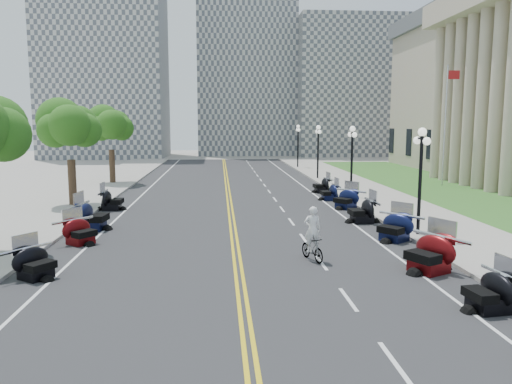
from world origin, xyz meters
name	(u,v)px	position (x,y,z in m)	size (l,w,h in m)	color
ground	(238,265)	(0.00, 0.00, 0.00)	(160.00, 160.00, 0.00)	gray
road	(231,216)	(0.00, 10.00, 0.00)	(16.00, 90.00, 0.01)	#333335
centerline_yellow_a	(229,216)	(-0.12, 10.00, 0.01)	(0.12, 90.00, 0.00)	yellow
centerline_yellow_b	(233,216)	(0.12, 10.00, 0.01)	(0.12, 90.00, 0.00)	yellow
edge_line_north	(341,214)	(6.40, 10.00, 0.01)	(0.12, 90.00, 0.00)	white
edge_line_south	(118,217)	(-6.40, 10.00, 0.01)	(0.12, 90.00, 0.00)	white
lane_dash_4	(394,362)	(3.20, -8.00, 0.01)	(0.12, 2.00, 0.00)	white
lane_dash_5	(348,299)	(3.20, -4.00, 0.01)	(0.12, 2.00, 0.00)	white
lane_dash_6	(321,263)	(3.20, 0.00, 0.01)	(0.12, 2.00, 0.00)	white
lane_dash_7	(304,239)	(3.20, 4.00, 0.01)	(0.12, 2.00, 0.00)	white
lane_dash_8	(291,222)	(3.20, 8.00, 0.01)	(0.12, 2.00, 0.00)	white
lane_dash_9	(282,209)	(3.20, 12.00, 0.01)	(0.12, 2.00, 0.00)	white
lane_dash_10	(275,199)	(3.20, 16.00, 0.01)	(0.12, 2.00, 0.00)	white
lane_dash_11	(269,192)	(3.20, 20.00, 0.01)	(0.12, 2.00, 0.00)	white
lane_dash_12	(265,185)	(3.20, 24.00, 0.01)	(0.12, 2.00, 0.00)	white
lane_dash_13	(261,180)	(3.20, 28.00, 0.01)	(0.12, 2.00, 0.00)	white
lane_dash_14	(257,175)	(3.20, 32.00, 0.01)	(0.12, 2.00, 0.00)	white
lane_dash_15	(255,172)	(3.20, 36.00, 0.01)	(0.12, 2.00, 0.00)	white
lane_dash_16	(252,168)	(3.20, 40.00, 0.01)	(0.12, 2.00, 0.00)	white
lane_dash_17	(250,165)	(3.20, 44.00, 0.01)	(0.12, 2.00, 0.00)	white
lane_dash_18	(248,163)	(3.20, 48.00, 0.01)	(0.12, 2.00, 0.00)	white
lane_dash_19	(247,161)	(3.20, 52.00, 0.01)	(0.12, 2.00, 0.00)	white
sidewalk_north	(409,212)	(10.50, 10.00, 0.07)	(5.00, 90.00, 0.15)	#9E9991
sidewalk_south	(44,217)	(-10.50, 10.00, 0.07)	(5.00, 90.00, 0.15)	#9E9991
lawn	(459,193)	(17.50, 18.00, 0.05)	(9.00, 60.00, 0.10)	#356023
distant_block_a	(106,73)	(-18.00, 62.00, 13.00)	(18.00, 14.00, 26.00)	gray
distant_block_b	(246,65)	(4.00, 68.00, 15.00)	(16.00, 12.00, 30.00)	gray
distant_block_c	(355,89)	(22.00, 65.00, 11.00)	(20.00, 14.00, 22.00)	gray
street_lamp_2	(420,182)	(8.60, 4.00, 2.60)	(0.50, 1.20, 4.90)	black
street_lamp_3	(352,162)	(8.60, 16.00, 2.60)	(0.50, 1.20, 4.90)	black
street_lamp_4	(318,152)	(8.60, 28.00, 2.60)	(0.50, 1.20, 4.90)	black
street_lamp_5	(298,146)	(8.60, 40.00, 2.60)	(0.50, 1.20, 4.90)	black
flagpole	(445,127)	(18.00, 22.00, 5.00)	(1.10, 0.20, 10.00)	silver
tree_3	(70,132)	(-10.00, 14.00, 4.75)	(4.80, 4.80, 9.20)	#235619
tree_4	(111,129)	(-10.00, 26.00, 4.75)	(4.80, 4.80, 9.20)	#235619
motorcycle_n_4	(489,290)	(6.93, -5.20, 0.63)	(1.80, 1.80, 1.26)	black
motorcycle_n_5	(429,251)	(6.80, -1.44, 0.76)	(2.17, 2.17, 1.52)	#590A0C
motorcycle_n_6	(394,226)	(7.22, 3.31, 0.70)	(2.00, 2.00, 1.40)	black
motorcycle_n_7	(362,210)	(6.94, 7.53, 0.71)	(2.04, 2.04, 1.43)	black
motorcycle_n_8	(346,198)	(7.19, 11.89, 0.68)	(1.95, 1.95, 1.36)	black
motorcycle_n_9	(329,191)	(6.94, 15.44, 0.63)	(1.79, 1.79, 1.25)	black
motorcycle_n_10	(322,184)	(7.16, 19.20, 0.64)	(1.82, 1.82, 1.28)	black
motorcycle_s_5	(35,261)	(-6.98, -1.18, 0.62)	(1.76, 1.76, 1.23)	black
motorcycle_s_6	(80,230)	(-6.80, 3.74, 0.63)	(1.81, 1.81, 1.27)	#590A0C
motorcycle_s_7	(92,215)	(-7.02, 6.73, 0.77)	(2.21, 2.21, 1.55)	black
motorcycle_s_8	(112,199)	(-7.25, 12.48, 0.69)	(1.97, 1.97, 1.38)	black
bicycle	(312,249)	(2.90, 0.33, 0.48)	(0.45, 1.59, 0.95)	#A51414
cyclist_rider	(313,214)	(2.90, 0.33, 1.85)	(0.66, 0.43, 1.80)	silver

